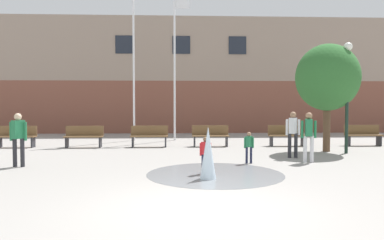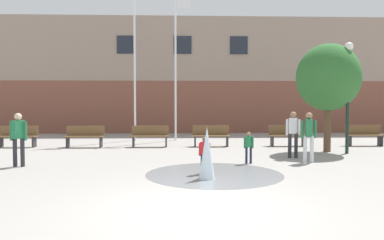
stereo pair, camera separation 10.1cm
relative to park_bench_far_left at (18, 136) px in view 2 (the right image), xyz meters
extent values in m
plane|color=gray|center=(7.13, -9.65, -0.48)|extent=(100.00, 100.00, 0.00)
cube|color=brown|center=(7.13, 10.15, 1.16)|extent=(36.00, 6.00, 3.28)
cube|color=gray|center=(7.13, 10.15, 4.80)|extent=(36.00, 6.00, 4.01)
cube|color=#1E232D|center=(3.63, 7.13, 5.00)|extent=(1.10, 0.06, 1.10)
cube|color=#1E232D|center=(7.13, 7.13, 5.00)|extent=(1.10, 0.06, 1.10)
cube|color=#1E232D|center=(10.63, 7.13, 5.00)|extent=(1.10, 0.06, 1.10)
cylinder|color=gray|center=(7.81, -6.37, -0.48)|extent=(3.64, 3.64, 0.01)
cone|color=silver|center=(7.57, -6.97, 0.17)|extent=(0.41, 0.41, 1.31)
cube|color=#28282D|center=(-0.70, -0.06, -0.26)|extent=(0.06, 0.40, 0.44)
cube|color=#28282D|center=(0.70, -0.06, -0.26)|extent=(0.06, 0.40, 0.44)
cube|color=brown|center=(0.00, -0.06, -0.01)|extent=(1.60, 0.44, 0.05)
cube|color=brown|center=(0.00, 0.14, 0.22)|extent=(1.60, 0.04, 0.42)
cube|color=#28282D|center=(2.17, -0.22, -0.26)|extent=(0.06, 0.40, 0.44)
cube|color=#28282D|center=(3.57, -0.22, -0.26)|extent=(0.06, 0.40, 0.44)
cube|color=brown|center=(2.87, -0.22, -0.01)|extent=(1.60, 0.44, 0.05)
cube|color=brown|center=(2.87, -0.02, 0.22)|extent=(1.60, 0.04, 0.42)
cube|color=#28282D|center=(4.93, -0.15, -0.26)|extent=(0.06, 0.40, 0.44)
cube|color=#28282D|center=(6.33, -0.15, -0.26)|extent=(0.06, 0.40, 0.44)
cube|color=brown|center=(5.63, -0.15, -0.01)|extent=(1.60, 0.44, 0.05)
cube|color=brown|center=(5.63, 0.05, 0.22)|extent=(1.60, 0.04, 0.42)
cube|color=#28282D|center=(7.58, -0.07, -0.26)|extent=(0.06, 0.40, 0.44)
cube|color=#28282D|center=(8.98, -0.07, -0.26)|extent=(0.06, 0.40, 0.44)
cube|color=brown|center=(8.28, -0.07, -0.01)|extent=(1.60, 0.44, 0.05)
cube|color=brown|center=(8.28, 0.13, 0.22)|extent=(1.60, 0.04, 0.42)
cube|color=#28282D|center=(10.96, -0.04, -0.26)|extent=(0.06, 0.40, 0.44)
cube|color=#28282D|center=(12.36, -0.04, -0.26)|extent=(0.06, 0.40, 0.44)
cube|color=brown|center=(11.66, -0.04, -0.01)|extent=(1.60, 0.44, 0.05)
cube|color=brown|center=(11.66, 0.16, 0.22)|extent=(1.60, 0.04, 0.42)
cube|color=#28282D|center=(14.37, -0.07, -0.26)|extent=(0.06, 0.40, 0.44)
cube|color=#28282D|center=(15.77, -0.07, -0.26)|extent=(0.06, 0.40, 0.44)
cube|color=brown|center=(15.07, -0.07, -0.01)|extent=(1.60, 0.44, 0.05)
cube|color=brown|center=(15.07, 0.13, 0.22)|extent=(1.60, 0.04, 0.42)
cylinder|color=silver|center=(10.88, -4.53, -0.06)|extent=(0.12, 0.12, 0.84)
cylinder|color=silver|center=(11.10, -4.53, -0.06)|extent=(0.12, 0.12, 0.84)
cube|color=#237547|center=(10.99, -4.53, 0.63)|extent=(0.27, 0.38, 0.54)
sphere|color=#997051|center=(10.99, -4.53, 1.01)|extent=(0.21, 0.21, 0.21)
cylinder|color=#237547|center=(10.78, -4.53, 0.58)|extent=(0.08, 0.08, 0.55)
cylinder|color=#237547|center=(11.20, -4.53, 0.58)|extent=(0.08, 0.08, 0.55)
cylinder|color=#28282D|center=(10.69, -3.52, -0.06)|extent=(0.12, 0.12, 0.84)
cylinder|color=#28282D|center=(10.91, -3.52, -0.06)|extent=(0.12, 0.12, 0.84)
cube|color=white|center=(10.80, -3.52, 0.63)|extent=(0.35, 0.39, 0.54)
sphere|color=#997051|center=(10.80, -3.52, 1.01)|extent=(0.21, 0.21, 0.21)
cylinder|color=white|center=(10.59, -3.52, 0.58)|extent=(0.08, 0.08, 0.55)
cylinder|color=white|center=(11.01, -3.52, 0.58)|extent=(0.08, 0.08, 0.55)
cylinder|color=#1E233D|center=(8.98, -4.68, -0.22)|extent=(0.07, 0.07, 0.52)
cylinder|color=#1E233D|center=(9.12, -4.68, -0.22)|extent=(0.07, 0.07, 0.52)
cube|color=#237547|center=(9.05, -4.68, 0.21)|extent=(0.23, 0.24, 0.33)
sphere|color=#997051|center=(9.05, -4.68, 0.44)|extent=(0.13, 0.13, 0.13)
cylinder|color=#237547|center=(8.92, -4.68, 0.17)|extent=(0.05, 0.05, 0.34)
cylinder|color=#237547|center=(9.18, -4.68, 0.17)|extent=(0.05, 0.05, 0.34)
cylinder|color=#1E233D|center=(7.49, -6.29, -0.22)|extent=(0.07, 0.07, 0.52)
cylinder|color=#1E233D|center=(7.63, -6.29, -0.22)|extent=(0.07, 0.07, 0.52)
cube|color=red|center=(7.56, -6.29, 0.21)|extent=(0.24, 0.23, 0.33)
sphere|color=brown|center=(7.56, -6.29, 0.44)|extent=(0.13, 0.13, 0.13)
cylinder|color=red|center=(7.43, -6.29, 0.17)|extent=(0.05, 0.05, 0.34)
cylinder|color=red|center=(7.69, -6.29, 0.17)|extent=(0.05, 0.05, 0.34)
cylinder|color=#28282D|center=(2.02, -4.99, -0.06)|extent=(0.12, 0.12, 0.84)
cylinder|color=#28282D|center=(2.24, -4.99, -0.06)|extent=(0.12, 0.12, 0.84)
cube|color=#237547|center=(2.13, -4.99, 0.63)|extent=(0.35, 0.39, 0.54)
sphere|color=beige|center=(2.13, -4.99, 1.01)|extent=(0.21, 0.21, 0.21)
cylinder|color=#237547|center=(1.92, -4.99, 0.58)|extent=(0.08, 0.08, 0.55)
cylinder|color=#237547|center=(2.34, -4.99, 0.58)|extent=(0.08, 0.08, 0.55)
cylinder|color=silver|center=(4.68, 2.70, 3.65)|extent=(0.10, 0.10, 8.26)
cylinder|color=silver|center=(6.72, 2.70, 3.25)|extent=(0.10, 0.10, 7.46)
cube|color=silver|center=(7.12, 2.70, 6.35)|extent=(0.70, 0.02, 0.45)
cylinder|color=#192D23|center=(13.16, -2.50, 1.43)|extent=(0.12, 0.12, 3.82)
sphere|color=white|center=(13.16, -2.50, 3.50)|extent=(0.32, 0.32, 0.32)
cylinder|color=brown|center=(12.64, -1.94, 0.32)|extent=(0.27, 0.27, 1.59)
ellipsoid|color=#2D662D|center=(12.64, -1.94, 2.40)|extent=(2.43, 2.43, 2.58)
camera|label=1|loc=(6.76, -16.19, 1.41)|focal=35.00mm
camera|label=2|loc=(6.86, -16.19, 1.41)|focal=35.00mm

